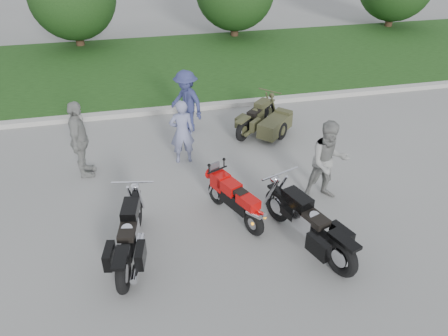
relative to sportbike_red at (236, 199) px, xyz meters
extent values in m
plane|color=#989893|center=(-0.79, -0.39, -0.51)|extent=(80.00, 80.00, 0.00)
cube|color=#B4B1A9|center=(-0.79, 5.61, -0.43)|extent=(60.00, 0.30, 0.15)
cube|color=#2B5E20|center=(-0.79, 9.76, -0.44)|extent=(60.00, 8.00, 0.14)
cylinder|color=#3F2B1C|center=(-3.79, 13.11, 0.09)|extent=(0.36, 0.36, 1.20)
cylinder|color=#3F2B1C|center=(3.21, 13.11, 0.09)|extent=(0.36, 0.36, 1.20)
cylinder|color=#3F2B1C|center=(11.21, 13.11, 0.09)|extent=(0.36, 0.36, 1.20)
torus|color=black|center=(0.25, -0.55, -0.23)|extent=(0.38, 0.57, 0.55)
torus|color=black|center=(-0.28, 0.62, -0.24)|extent=(0.31, 0.53, 0.53)
cube|color=black|center=(0.00, -0.01, -0.02)|extent=(0.55, 0.82, 0.31)
cube|color=#C30907|center=(-0.08, 0.18, 0.22)|extent=(0.47, 0.56, 0.23)
cube|color=#C30907|center=(0.16, -0.37, 0.18)|extent=(0.44, 0.55, 0.19)
cube|color=black|center=(0.05, -0.11, 0.25)|extent=(0.34, 0.38, 0.09)
cube|color=#C30907|center=(-0.21, 0.48, 0.18)|extent=(0.42, 0.44, 0.35)
cylinder|color=silver|center=(0.21, -0.62, 0.04)|extent=(0.26, 0.41, 0.19)
cylinder|color=silver|center=(0.32, -0.57, 0.04)|extent=(0.26, 0.41, 0.19)
torus|color=black|center=(-2.32, -1.45, -0.15)|extent=(0.30, 0.73, 0.70)
torus|color=black|center=(-2.01, 0.23, -0.18)|extent=(0.24, 0.67, 0.66)
cube|color=black|center=(-2.16, -0.61, -0.07)|extent=(0.45, 1.26, 0.15)
cube|color=silver|center=(-2.16, -0.61, 0.01)|extent=(0.39, 0.52, 0.36)
cube|color=black|center=(-2.11, -0.31, 0.30)|extent=(0.39, 0.61, 0.23)
cube|color=black|center=(-2.19, -0.76, 0.20)|extent=(0.38, 0.56, 0.12)
cube|color=black|center=(-2.32, -1.45, 0.22)|extent=(0.33, 0.60, 0.06)
cylinder|color=silver|center=(-2.05, -1.00, -0.22)|extent=(0.31, 1.14, 0.10)
torus|color=black|center=(1.45, -1.92, -0.13)|extent=(0.43, 0.77, 0.75)
torus|color=black|center=(0.83, -0.20, -0.15)|extent=(0.36, 0.71, 0.71)
cube|color=black|center=(1.14, -1.06, -0.04)|extent=(0.67, 1.33, 0.15)
cube|color=silver|center=(1.14, -1.06, 0.04)|extent=(0.48, 0.58, 0.39)
cube|color=black|center=(1.03, -0.75, 0.35)|extent=(0.50, 0.68, 0.24)
cube|color=black|center=(1.20, -1.22, 0.24)|extent=(0.48, 0.62, 0.13)
cube|color=black|center=(1.45, -1.92, 0.27)|extent=(0.43, 0.65, 0.07)
cylinder|color=silver|center=(1.46, -1.36, -0.20)|extent=(0.51, 1.18, 0.11)
torus|color=black|center=(1.03, 3.30, -0.20)|extent=(0.55, 0.54, 0.62)
torus|color=black|center=(2.11, 4.34, -0.21)|extent=(0.50, 0.49, 0.58)
cube|color=black|center=(1.57, 3.82, -0.12)|extent=(0.93, 0.91, 0.13)
cube|color=#404126|center=(1.57, 3.82, -0.05)|extent=(0.49, 0.48, 0.32)
cube|color=#404126|center=(1.77, 4.01, 0.21)|extent=(0.54, 0.53, 0.20)
cube|color=black|center=(1.47, 3.72, 0.11)|extent=(0.51, 0.50, 0.11)
cube|color=#404126|center=(1.03, 3.30, 0.13)|extent=(0.50, 0.49, 0.05)
cylinder|color=#404126|center=(1.46, 3.48, -0.25)|extent=(0.79, 0.76, 0.09)
cube|color=#404126|center=(1.95, 3.30, -0.14)|extent=(1.20, 1.19, 0.41)
torus|color=black|center=(2.11, 3.13, -0.25)|extent=(0.44, 0.43, 0.51)
imported|color=#7C81A9|center=(-0.73, 2.57, 0.33)|extent=(0.62, 0.41, 1.67)
imported|color=gray|center=(2.12, 0.31, 0.43)|extent=(0.94, 0.75, 1.88)
imported|color=navy|center=(-0.37, 4.21, 0.40)|extent=(1.21, 1.34, 1.81)
imported|color=gray|center=(-3.14, 2.46, 0.45)|extent=(0.56, 1.15, 1.91)
camera|label=1|loc=(-1.81, -7.00, 5.31)|focal=35.00mm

